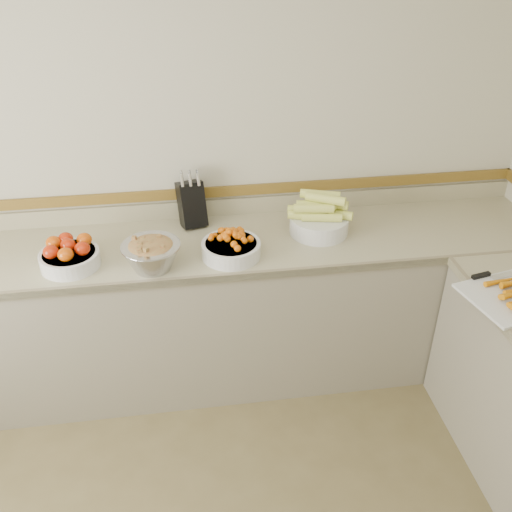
{
  "coord_description": "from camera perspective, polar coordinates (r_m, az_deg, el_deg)",
  "views": [
    {
      "loc": [
        0.01,
        -0.96,
        2.45
      ],
      "look_at": [
        0.35,
        1.35,
        1.0
      ],
      "focal_mm": 40.0,
      "sensor_mm": 36.0,
      "label": 1
    }
  ],
  "objects": [
    {
      "name": "counter_back",
      "position": [
        3.3,
        -6.88,
        -5.56
      ],
      "size": [
        4.0,
        0.65,
        1.08
      ],
      "color": "tan",
      "rests_on": "ground_plane"
    },
    {
      "name": "rhubarb_bowl",
      "position": [
        2.84,
        -10.41,
        0.24
      ],
      "size": [
        0.29,
        0.29,
        0.17
      ],
      "color": "#B2B2BA",
      "rests_on": "counter_back"
    },
    {
      "name": "back_wall",
      "position": [
        3.17,
        -8.12,
        10.31
      ],
      "size": [
        4.0,
        0.0,
        4.0
      ],
      "primitive_type": "plane",
      "rotation": [
        1.57,
        0.0,
        0.0
      ],
      "color": "#BEB89D",
      "rests_on": "ground_plane"
    },
    {
      "name": "tomato_bowl",
      "position": [
        2.97,
        -18.18,
        0.09
      ],
      "size": [
        0.3,
        0.3,
        0.15
      ],
      "color": "silver",
      "rests_on": "counter_back"
    },
    {
      "name": "knife_block",
      "position": [
        3.19,
        -6.46,
        5.29
      ],
      "size": [
        0.17,
        0.19,
        0.33
      ],
      "color": "black",
      "rests_on": "counter_back"
    },
    {
      "name": "cherry_tomato_bowl",
      "position": [
        2.91,
        -2.51,
        0.98
      ],
      "size": [
        0.31,
        0.31,
        0.16
      ],
      "color": "silver",
      "rests_on": "counter_back"
    },
    {
      "name": "corn_bowl",
      "position": [
        3.13,
        6.34,
        3.73
      ],
      "size": [
        0.36,
        0.32,
        0.24
      ],
      "color": "silver",
      "rests_on": "counter_back"
    }
  ]
}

